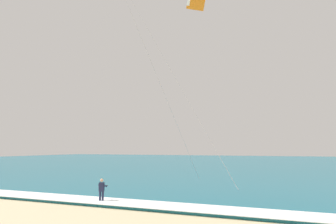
{
  "coord_description": "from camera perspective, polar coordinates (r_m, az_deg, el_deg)",
  "views": [
    {
      "loc": [
        7.9,
        -5.72,
        3.78
      ],
      "look_at": [
        -0.19,
        14.73,
        6.44
      ],
      "focal_mm": 31.58,
      "sensor_mm": 36.0,
      "label": 1
    }
  ],
  "objects": [
    {
      "name": "sea",
      "position": [
        76.95,
        15.89,
        -9.38
      ],
      "size": [
        200.0,
        120.0,
        0.2
      ],
      "primitive_type": "cube",
      "color": "#146075",
      "rests_on": "ground"
    },
    {
      "name": "surfboard",
      "position": [
        21.27,
        -12.78,
        -16.9
      ],
      "size": [
        0.65,
        1.45,
        0.09
      ],
      "color": "yellow",
      "rests_on": "ground"
    },
    {
      "name": "kitesurfer",
      "position": [
        21.15,
        -12.69,
        -14.45
      ],
      "size": [
        0.57,
        0.57,
        1.69
      ],
      "color": "#191E38",
      "rests_on": "ground"
    },
    {
      "name": "surf_foam",
      "position": [
        19.49,
        -2.86,
        -17.42
      ],
      "size": [
        200.0,
        2.39,
        0.04
      ],
      "primitive_type": "cube",
      "color": "white",
      "rests_on": "sea"
    }
  ]
}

